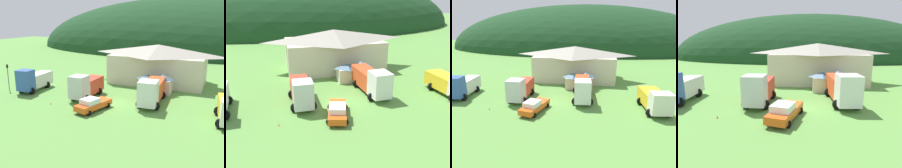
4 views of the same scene
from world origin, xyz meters
TOP-DOWN VIEW (x-y plane):
  - ground_plane at (0.00, 0.00)m, footprint 200.00×200.00m
  - forested_hill_backdrop at (0.00, 68.60)m, footprint 120.15×60.00m
  - depot_building at (2.71, 14.13)m, footprint 17.18×9.77m
  - play_shed_cream at (3.17, 7.23)m, footprint 3.03×2.32m
  - play_shed_pink at (5.29, 7.33)m, footprint 2.62×2.32m
  - tow_truck_silver at (-4.33, 0.67)m, footprint 3.03×6.68m
  - heavy_rig_white at (5.01, 2.13)m, footprint 3.47×8.47m
  - heavy_rig_striped at (14.79, -0.86)m, footprint 3.69×6.84m
  - service_pickup_orange at (-0.95, -3.48)m, footprint 3.16×5.48m
  - traffic_cone_near_pickup at (-7.22, -3.78)m, footprint 0.36×0.36m

SIDE VIEW (x-z plane):
  - ground_plane at x=0.00m, z-range 0.00..0.00m
  - forested_hill_backdrop at x=0.00m, z-range -18.76..18.76m
  - traffic_cone_near_pickup at x=-7.22m, z-range -0.28..0.28m
  - service_pickup_orange at x=-0.95m, z-range 0.00..1.66m
  - play_shed_cream at x=3.17m, z-range 0.04..2.88m
  - play_shed_pink at x=5.29m, z-range 0.05..3.07m
  - heavy_rig_striped at x=14.79m, z-range 0.03..3.22m
  - tow_truck_silver at x=-4.33m, z-range 0.01..3.65m
  - heavy_rig_white at x=5.01m, z-range 0.02..3.72m
  - depot_building at x=2.71m, z-range 0.10..6.88m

